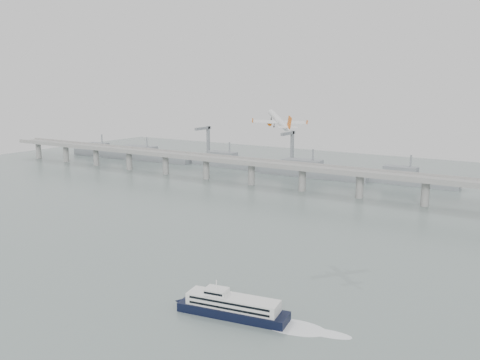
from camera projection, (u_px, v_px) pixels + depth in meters
The scene contains 5 objects.
ground at pixel (180, 270), 247.18m from camera, with size 900.00×900.00×0.00m, color slate.
bridge at pixel (335, 174), 410.23m from camera, with size 800.00×22.00×23.90m.
distant_fleet at pixel (223, 161), 547.53m from camera, with size 453.00×60.90×40.00m.
ferry at pixel (233, 307), 198.53m from camera, with size 72.69×21.49×13.77m.
airliner at pixel (279, 121), 279.47m from camera, with size 29.05×27.80×12.30m.
Camera 1 is at (150.58, -182.03, 90.03)m, focal length 38.00 mm.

